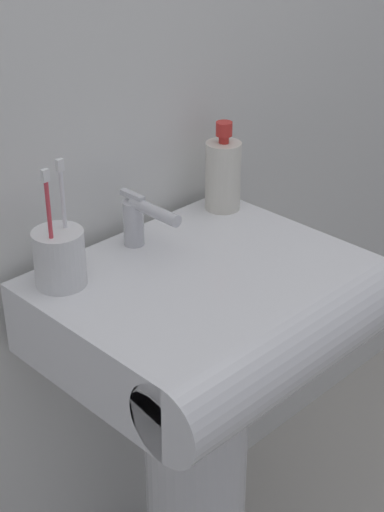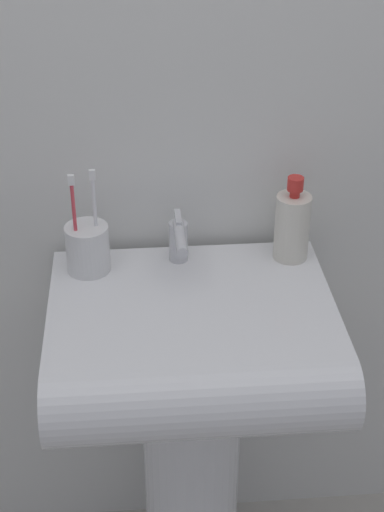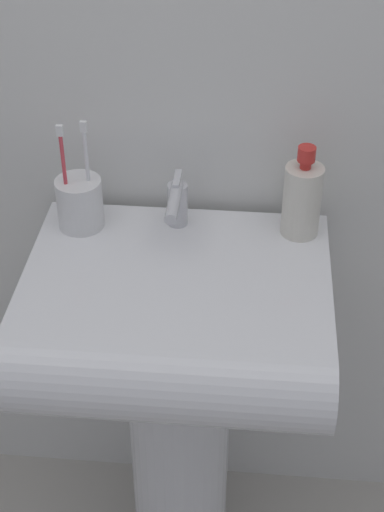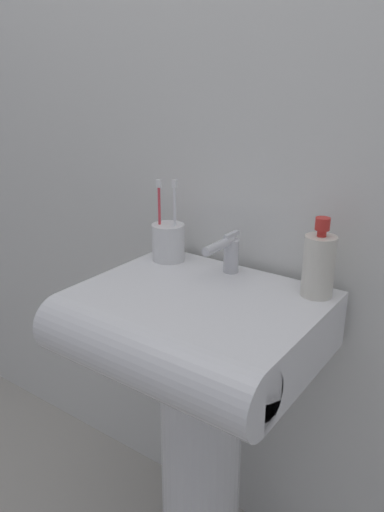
{
  "view_description": "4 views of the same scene",
  "coord_description": "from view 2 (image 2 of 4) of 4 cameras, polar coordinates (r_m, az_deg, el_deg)",
  "views": [
    {
      "loc": [
        -0.84,
        -0.83,
        1.5
      ],
      "look_at": [
        0.0,
        0.01,
        0.85
      ],
      "focal_mm": 55.0,
      "sensor_mm": 36.0,
      "label": 1
    },
    {
      "loc": [
        -0.1,
        -1.2,
        1.68
      ],
      "look_at": [
        0.0,
        0.02,
        0.92
      ],
      "focal_mm": 55.0,
      "sensor_mm": 36.0,
      "label": 2
    },
    {
      "loc": [
        0.12,
        -1.07,
        1.68
      ],
      "look_at": [
        0.03,
        0.01,
        0.85
      ],
      "focal_mm": 55.0,
      "sensor_mm": 36.0,
      "label": 3
    },
    {
      "loc": [
        0.58,
        -0.85,
        1.3
      ],
      "look_at": [
        -0.02,
        -0.01,
        0.92
      ],
      "focal_mm": 35.0,
      "sensor_mm": 36.0,
      "label": 4
    }
  ],
  "objects": [
    {
      "name": "sink_pedestal",
      "position": [
        1.8,
        -0.04,
        -15.9
      ],
      "size": [
        0.2,
        0.2,
        0.69
      ],
      "primitive_type": "cylinder",
      "color": "white",
      "rests_on": "ground"
    },
    {
      "name": "toothbrush_cup",
      "position": [
        1.55,
        -7.6,
        0.62
      ],
      "size": [
        0.09,
        0.09,
        0.22
      ],
      "color": "white",
      "rests_on": "sink_basin"
    },
    {
      "name": "wall_back",
      "position": [
        1.53,
        -0.83,
        13.61
      ],
      "size": [
        5.0,
        0.05,
        2.4
      ],
      "primitive_type": "cube",
      "color": "silver",
      "rests_on": "ground"
    },
    {
      "name": "soap_bottle",
      "position": [
        1.58,
        7.3,
        2.22
      ],
      "size": [
        0.07,
        0.07,
        0.18
      ],
      "color": "silver",
      "rests_on": "sink_basin"
    },
    {
      "name": "faucet",
      "position": [
        1.55,
        -0.96,
        1.21
      ],
      "size": [
        0.04,
        0.14,
        0.1
      ],
      "color": "silver",
      "rests_on": "sink_basin"
    },
    {
      "name": "sink_basin",
      "position": [
        1.48,
        0.12,
        -6.56
      ],
      "size": [
        0.54,
        0.46,
        0.14
      ],
      "color": "white",
      "rests_on": "sink_pedestal"
    }
  ]
}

